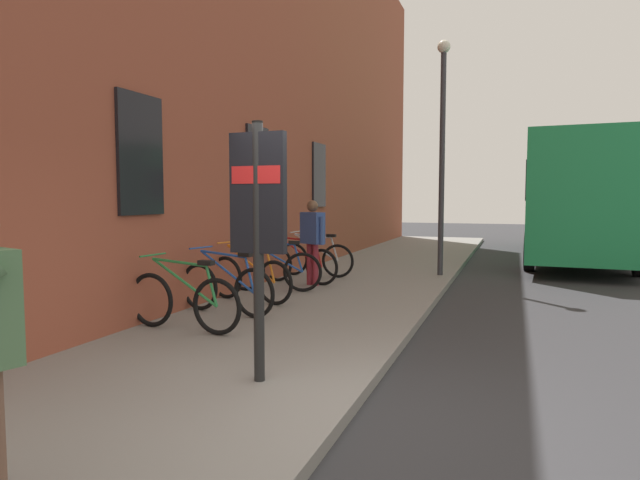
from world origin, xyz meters
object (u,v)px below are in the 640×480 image
(bicycle_nearest_sign, at_px, (183,301))
(pedestrian_by_facade, at_px, (313,234))
(bicycle_under_window, at_px, (250,278))
(city_bus, at_px, (579,195))
(street_lamp, at_px, (442,137))
(bicycle_mid_rack, at_px, (275,270))
(bicycle_far_end, at_px, (315,259))
(transit_info_sign, at_px, (258,210))
(bicycle_end_of_row, at_px, (226,288))
(bicycle_by_door, at_px, (299,264))

(bicycle_nearest_sign, relative_size, pedestrian_by_facade, 1.07)
(bicycle_under_window, distance_m, city_bus, 11.56)
(bicycle_nearest_sign, height_order, street_lamp, street_lamp)
(bicycle_mid_rack, distance_m, street_lamp, 4.86)
(bicycle_nearest_sign, xyz_separation_m, pedestrian_by_facade, (4.00, -0.27, 0.62))
(bicycle_far_end, relative_size, transit_info_sign, 0.74)
(bicycle_end_of_row, distance_m, bicycle_far_end, 4.05)
(bicycle_nearest_sign, height_order, bicycle_far_end, same)
(bicycle_mid_rack, xyz_separation_m, pedestrian_by_facade, (0.89, -0.41, 0.62))
(bicycle_far_end, bearing_deg, bicycle_end_of_row, -178.70)
(city_bus, height_order, pedestrian_by_facade, city_bus)
(bicycle_mid_rack, xyz_separation_m, transit_info_sign, (-4.51, -1.89, 1.21))
(bicycle_nearest_sign, distance_m, bicycle_under_window, 2.06)
(bicycle_nearest_sign, xyz_separation_m, bicycle_far_end, (5.13, 0.08, 0.00))
(bicycle_mid_rack, relative_size, pedestrian_by_facade, 1.05)
(bicycle_end_of_row, xyz_separation_m, bicycle_by_door, (3.04, 0.06, 0.00))
(bicycle_by_door, height_order, transit_info_sign, transit_info_sign)
(transit_info_sign, bearing_deg, city_bus, -16.67)
(bicycle_by_door, relative_size, pedestrian_by_facade, 1.06)
(bicycle_mid_rack, distance_m, bicycle_far_end, 2.02)
(bicycle_far_end, xyz_separation_m, street_lamp, (1.15, -2.53, 2.63))
(bicycle_nearest_sign, relative_size, bicycle_under_window, 1.02)
(bicycle_end_of_row, xyz_separation_m, street_lamp, (5.19, -2.44, 2.63))
(bicycle_end_of_row, bearing_deg, bicycle_far_end, 1.30)
(pedestrian_by_facade, relative_size, street_lamp, 0.33)
(bicycle_under_window, relative_size, city_bus, 0.16)
(bicycle_mid_rack, xyz_separation_m, city_bus, (8.81, -5.88, 1.41))
(street_lamp, bearing_deg, city_bus, -30.31)
(city_bus, xyz_separation_m, street_lamp, (-5.65, 3.30, 1.22))
(bicycle_end_of_row, height_order, transit_info_sign, transit_info_sign)
(bicycle_by_door, bearing_deg, pedestrian_by_facade, -110.28)
(bicycle_nearest_sign, distance_m, bicycle_by_door, 4.12)
(bicycle_under_window, relative_size, bicycle_far_end, 0.98)
(transit_info_sign, bearing_deg, bicycle_nearest_sign, 51.57)
(bicycle_mid_rack, bearing_deg, bicycle_end_of_row, -175.93)
(bicycle_end_of_row, xyz_separation_m, bicycle_under_window, (0.97, 0.11, 0.00))
(pedestrian_by_facade, bearing_deg, bicycle_mid_rack, 155.33)
(bicycle_end_of_row, bearing_deg, bicycle_under_window, 6.45)
(bicycle_end_of_row, bearing_deg, transit_info_sign, -144.79)
(transit_info_sign, xyz_separation_m, city_bus, (13.32, -3.99, 0.20))
(transit_info_sign, relative_size, street_lamp, 0.47)
(bicycle_under_window, height_order, bicycle_mid_rack, same)
(bicycle_end_of_row, height_order, bicycle_far_end, same)
(bicycle_nearest_sign, bearing_deg, bicycle_by_door, 0.75)
(bicycle_mid_rack, distance_m, pedestrian_by_facade, 1.16)
(bicycle_end_of_row, distance_m, transit_info_sign, 3.26)
(pedestrian_by_facade, bearing_deg, bicycle_end_of_row, 174.82)
(bicycle_end_of_row, relative_size, street_lamp, 0.34)
(bicycle_far_end, bearing_deg, street_lamp, -65.59)
(bicycle_end_of_row, bearing_deg, bicycle_by_door, 1.20)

